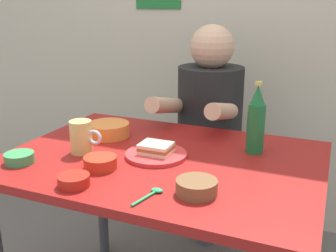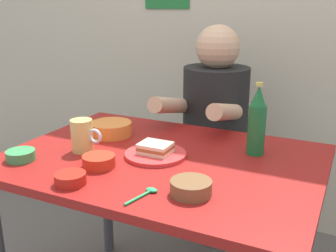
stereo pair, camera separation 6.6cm
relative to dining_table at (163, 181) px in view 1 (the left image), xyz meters
The scene contains 13 objects.
dining_table is the anchor object (origin of this frame).
stool 0.70m from the dining_table, 91.93° to the left, with size 0.34×0.34×0.45m.
person_seated 0.63m from the dining_table, 91.97° to the left, with size 0.33×0.56×0.72m.
plate_orange 0.10m from the dining_table, 160.44° to the right, with size 0.22×0.22×0.01m, color red.
sandwich 0.13m from the dining_table, 160.44° to the right, with size 0.11×0.09×0.04m.
beer_mug 0.33m from the dining_table, 164.88° to the right, with size 0.13×0.08×0.12m.
beer_bottle 0.40m from the dining_table, 30.79° to the left, with size 0.06×0.06×0.26m.
condiment_bowl_brown 0.33m from the dining_table, 47.44° to the right, with size 0.12×0.12×0.04m.
dip_bowl_green 0.50m from the dining_table, 150.29° to the right, with size 0.10×0.10×0.03m.
sambal_bowl_red 0.37m from the dining_table, 114.81° to the right, with size 0.10×0.10×0.03m.
soup_bowl_orange 0.34m from the dining_table, 157.38° to the left, with size 0.17×0.17×0.05m.
sauce_bowl_chili 0.26m from the dining_table, 130.26° to the right, with size 0.11×0.11×0.04m.
spoon 0.31m from the dining_table, 71.82° to the right, with size 0.05×0.12×0.01m.
Camera 1 is at (0.54, -1.21, 1.26)m, focal length 42.60 mm.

